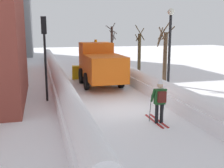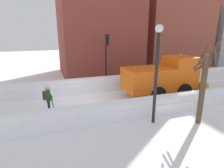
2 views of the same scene
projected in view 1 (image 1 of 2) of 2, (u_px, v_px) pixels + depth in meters
name	position (u px, v px, depth m)	size (l,w,h in m)	color
ground_plane	(88.00, 76.00, 22.61)	(80.00, 80.00, 0.00)	white
snowbank_left	(55.00, 71.00, 21.82)	(1.10, 36.00, 1.17)	white
snowbank_right	(119.00, 69.00, 23.19)	(1.10, 36.00, 1.07)	white
plow_truck	(100.00, 64.00, 18.55)	(3.20, 5.98, 3.12)	orange
skier	(160.00, 100.00, 11.00)	(0.62, 1.80, 1.81)	black
traffic_light_pole	(45.00, 43.00, 14.22)	(0.28, 0.42, 4.48)	black
street_lamp	(170.00, 40.00, 16.28)	(0.40, 0.40, 5.04)	black
bare_tree_near	(165.00, 55.00, 18.87)	(1.28, 1.24, 4.46)	#503C29
bare_tree_mid	(139.00, 52.00, 24.33)	(0.96, 0.85, 4.24)	#473821
bare_tree_far	(112.00, 43.00, 32.09)	(1.23, 1.19, 4.65)	#3C2B24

